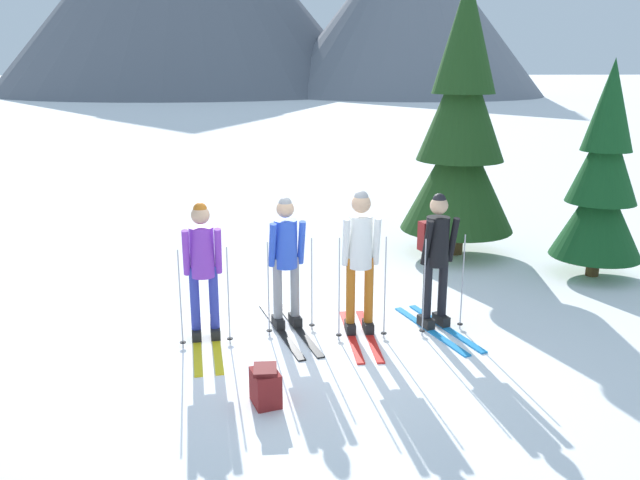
# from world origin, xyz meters

# --- Properties ---
(ground_plane) EXTENTS (400.00, 400.00, 0.00)m
(ground_plane) POSITION_xyz_m (0.00, 0.00, 0.00)
(ground_plane) COLOR white
(skier_in_purple) EXTENTS (0.61, 1.79, 1.66)m
(skier_in_purple) POSITION_xyz_m (-1.20, 0.02, 0.89)
(skier_in_purple) COLOR yellow
(skier_in_purple) RESTS_ON ground
(skier_in_blue) EXTENTS (0.75, 1.82, 1.65)m
(skier_in_blue) POSITION_xyz_m (-0.24, 0.34, 0.91)
(skier_in_blue) COLOR black
(skier_in_blue) RESTS_ON ground
(skier_in_white) EXTENTS (0.61, 1.56, 1.76)m
(skier_in_white) POSITION_xyz_m (0.64, 0.07, 0.97)
(skier_in_white) COLOR red
(skier_in_white) RESTS_ON ground
(skier_in_black) EXTENTS (0.80, 1.63, 1.69)m
(skier_in_black) POSITION_xyz_m (1.58, 0.22, 0.95)
(skier_in_black) COLOR #1E84D1
(skier_in_black) RESTS_ON ground
(pine_tree_near) EXTENTS (1.35, 1.35, 3.26)m
(pine_tree_near) POSITION_xyz_m (4.53, 2.04, 1.49)
(pine_tree_near) COLOR #51381E
(pine_tree_near) RESTS_ON ground
(pine_tree_mid) EXTENTS (1.89, 1.89, 4.57)m
(pine_tree_mid) POSITION_xyz_m (2.74, 3.40, 2.09)
(pine_tree_mid) COLOR #51381E
(pine_tree_mid) RESTS_ON ground
(backpack_on_snow_front) EXTENTS (0.32, 0.38, 0.38)m
(backpack_on_snow_front) POSITION_xyz_m (-0.49, -1.56, 0.19)
(backpack_on_snow_front) COLOR maroon
(backpack_on_snow_front) RESTS_ON ground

